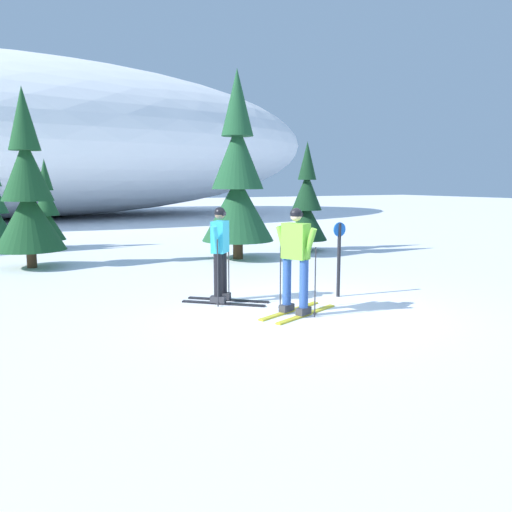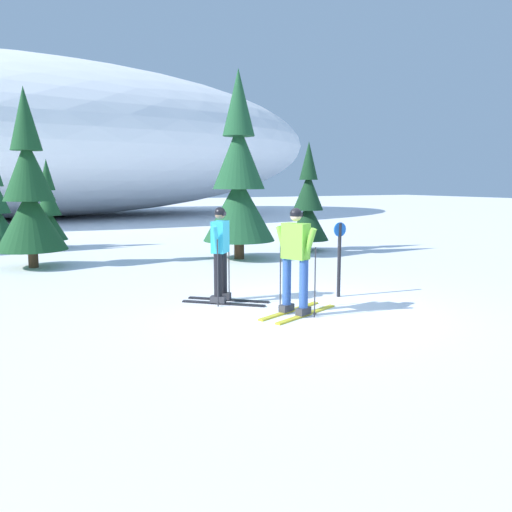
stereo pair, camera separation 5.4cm
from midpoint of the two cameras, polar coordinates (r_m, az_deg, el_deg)
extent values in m
plane|color=white|center=(9.25, 4.98, -6.01)|extent=(120.00, 120.00, 0.00)
cube|color=gold|center=(9.17, 3.59, -6.03)|extent=(1.56, 0.71, 0.03)
cube|color=gold|center=(8.97, 5.43, -6.37)|extent=(1.56, 0.71, 0.03)
cube|color=#38383D|center=(9.07, 3.22, -5.69)|extent=(0.31, 0.23, 0.12)
cube|color=#38383D|center=(8.87, 5.07, -6.03)|extent=(0.31, 0.23, 0.12)
cylinder|color=#2D519E|center=(8.97, 3.24, -2.79)|extent=(0.15, 0.15, 0.82)
cylinder|color=#2D519E|center=(8.77, 5.11, -3.06)|extent=(0.15, 0.15, 0.82)
cube|color=#75C638|center=(8.76, 4.21, 1.65)|extent=(0.39, 0.51, 0.60)
cylinder|color=#75C638|center=(8.92, 2.78, 1.48)|extent=(0.20, 0.29, 0.58)
cylinder|color=#75C638|center=(8.61, 5.69, 1.21)|extent=(0.20, 0.29, 0.58)
sphere|color=beige|center=(8.72, 4.24, 4.44)|extent=(0.19, 0.19, 0.19)
sphere|color=black|center=(8.72, 4.25, 4.63)|extent=(0.21, 0.21, 0.21)
cube|color=black|center=(8.78, 4.55, 4.53)|extent=(0.09, 0.15, 0.07)
cylinder|color=#2D2D33|center=(9.12, 2.53, -2.36)|extent=(0.02, 0.02, 1.19)
cylinder|color=#2D2D33|center=(9.23, 2.51, -5.63)|extent=(0.07, 0.07, 0.01)
cylinder|color=#2D2D33|center=(8.71, 6.35, -2.91)|extent=(0.02, 0.02, 1.19)
cylinder|color=#2D2D33|center=(8.82, 6.29, -6.33)|extent=(0.07, 0.07, 0.01)
cube|color=black|center=(9.99, -3.23, -4.84)|extent=(1.25, 1.16, 0.03)
cube|color=black|center=(9.70, -3.79, -5.24)|extent=(1.25, 1.16, 0.03)
cube|color=#38383D|center=(10.00, -3.79, -4.38)|extent=(0.30, 0.29, 0.12)
cube|color=#38383D|center=(9.71, -4.36, -4.77)|extent=(0.30, 0.29, 0.12)
cylinder|color=black|center=(9.91, -3.81, -1.79)|extent=(0.15, 0.15, 0.80)
cylinder|color=black|center=(9.62, -4.39, -2.10)|extent=(0.15, 0.15, 0.80)
cube|color=#33B7D6|center=(9.67, -4.14, 2.12)|extent=(0.44, 0.45, 0.59)
cylinder|color=#33B7D6|center=(9.91, -3.68, 1.97)|extent=(0.26, 0.27, 0.58)
cylinder|color=#33B7D6|center=(9.44, -4.60, 1.65)|extent=(0.26, 0.27, 0.58)
sphere|color=#A37556|center=(9.63, -4.16, 4.60)|extent=(0.19, 0.19, 0.19)
sphere|color=black|center=(9.63, -4.16, 4.78)|extent=(0.21, 0.21, 0.21)
cube|color=black|center=(9.61, -3.70, 4.66)|extent=(0.13, 0.14, 0.07)
cylinder|color=#2D2D33|center=(10.05, -3.17, -1.25)|extent=(0.02, 0.02, 1.24)
cylinder|color=#2D2D33|center=(10.16, -3.15, -4.35)|extent=(0.07, 0.07, 0.01)
cylinder|color=#2D2D33|center=(9.42, -4.39, -1.90)|extent=(0.02, 0.02, 1.24)
cylinder|color=#2D2D33|center=(9.53, -4.36, -5.20)|extent=(0.07, 0.07, 0.01)
cylinder|color=#47301E|center=(14.94, -23.54, 0.01)|extent=(0.25, 0.25, 0.63)
cone|color=#194723|center=(14.84, -23.76, 3.69)|extent=(1.81, 1.81, 1.62)
cone|color=#194723|center=(14.81, -24.05, 8.68)|extent=(1.30, 1.30, 1.62)
cone|color=#194723|center=(14.90, -24.34, 13.65)|extent=(0.79, 0.79, 1.62)
cylinder|color=#47301E|center=(18.93, -21.93, 1.35)|extent=(0.16, 0.16, 0.41)
cone|color=#194723|center=(18.87, -22.03, 3.22)|extent=(1.17, 1.17, 1.04)
cone|color=#194723|center=(18.83, -22.16, 5.75)|extent=(0.84, 0.84, 1.04)
cone|color=#194723|center=(18.82, -22.30, 8.29)|extent=(0.51, 0.51, 1.04)
cylinder|color=#47301E|center=(15.28, -2.10, 1.05)|extent=(0.29, 0.29, 0.73)
cone|color=#1E512D|center=(15.18, -2.12, 5.25)|extent=(2.10, 2.10, 1.88)
cone|color=#1E512D|center=(15.18, -2.15, 10.92)|extent=(1.51, 1.51, 1.88)
cone|color=#1E512D|center=(15.33, -2.18, 16.54)|extent=(0.92, 0.92, 1.88)
cylinder|color=#47301E|center=(17.19, 5.44, 1.39)|extent=(0.19, 0.19, 0.48)
cone|color=#14381E|center=(17.11, 5.48, 3.81)|extent=(1.37, 1.37, 1.23)
cone|color=#14381E|center=(17.07, 5.52, 7.10)|extent=(0.99, 0.99, 1.23)
cone|color=#14381E|center=(17.08, 5.57, 10.40)|extent=(0.60, 0.60, 1.23)
ellipsoid|color=white|center=(36.21, -25.59, 11.48)|extent=(40.24, 21.32, 9.68)
cylinder|color=black|center=(10.33, 8.94, -0.46)|extent=(0.07, 0.07, 1.46)
cylinder|color=blue|center=(10.25, 9.02, 2.90)|extent=(0.28, 0.02, 0.28)
camera|label=1|loc=(0.03, -90.17, -0.02)|focal=36.39mm
camera|label=2|loc=(0.03, 89.83, 0.02)|focal=36.39mm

